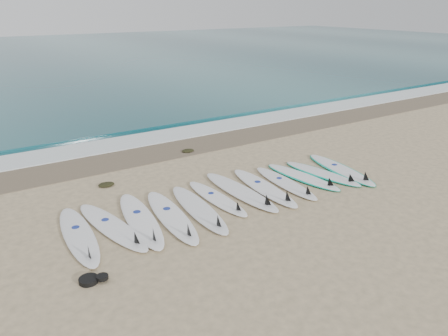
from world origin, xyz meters
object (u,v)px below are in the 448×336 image
surfboard_6 (242,192)px  leash_coil (92,279)px  surfboard_0 (79,236)px  surfboard_11 (341,169)px

surfboard_6 → leash_coil: bearing=-160.6°
surfboard_0 → surfboard_6: (3.88, 0.01, 0.00)m
surfboard_11 → leash_coil: size_ratio=6.00×
surfboard_0 → surfboard_11: (7.03, -0.23, -0.01)m
surfboard_6 → leash_coil: size_ratio=6.17×
surfboard_11 → surfboard_6: bearing=-175.8°
surfboard_11 → leash_coil: 7.38m
surfboard_6 → surfboard_11: bearing=-5.5°
surfboard_0 → surfboard_11: size_ratio=0.99×
surfboard_0 → surfboard_11: bearing=2.5°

